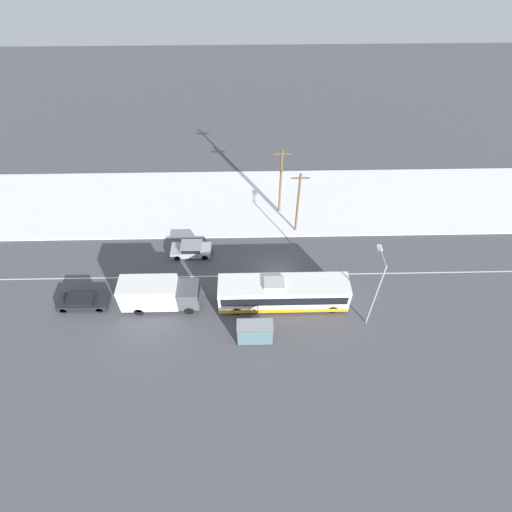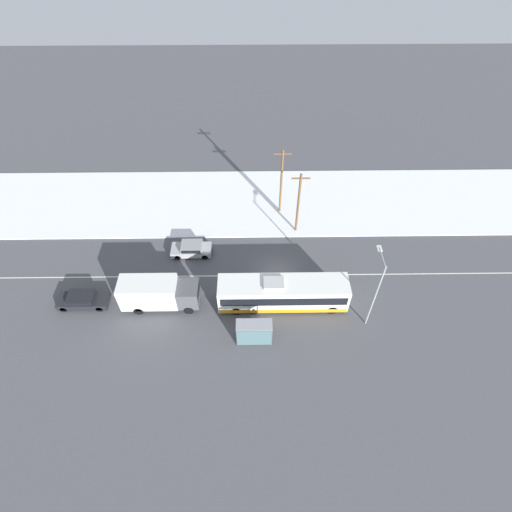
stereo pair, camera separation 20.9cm
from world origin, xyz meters
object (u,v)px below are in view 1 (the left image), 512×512
Objects in this scene: sedan_car at (191,249)px; parked_car_near_truck at (83,300)px; utility_pole_snowlot at (281,181)px; pedestrian_at_stop at (265,324)px; bus_shelter at (255,332)px; city_bus at (283,293)px; box_truck at (158,293)px; streetlamp at (377,285)px; utility_pole_roadside at (298,203)px.

sedan_car is 0.89× the size of parked_car_near_truck.
utility_pole_snowlot is (18.79, 12.75, 3.56)m from parked_car_near_truck.
pedestrian_at_stop is 1.64m from bus_shelter.
parked_car_near_truck is 16.88m from pedestrian_at_stop.
sedan_car is 11.95m from utility_pole_snowlot.
box_truck is (-11.26, 0.03, 0.19)m from city_bus.
bus_shelter reaches higher than sedan_car.
box_truck is 0.91× the size of streetlamp.
box_truck is at bearing -132.33° from utility_pole_snowlot.
pedestrian_at_stop is 9.90m from streetlamp.
pedestrian_at_stop is 0.55× the size of bus_shelter.
utility_pole_snowlot reaches higher than parked_car_near_truck.
city_bus is at bearing -0.15° from box_truck.
bus_shelter is at bearing -100.27° from utility_pole_snowlot.
city_bus is 10.17m from utility_pole_roadside.
sedan_car is (2.30, 6.37, -0.97)m from box_truck.
streetlamp is 0.94× the size of utility_pole_snowlot.
utility_pole_roadside reaches higher than bus_shelter.
utility_pole_snowlot is at bearing 34.17° from parked_car_near_truck.
sedan_car reaches higher than parked_car_near_truck.
utility_pole_roadside is at bearing 71.30° from bus_shelter.
box_truck is at bearing 70.12° from sedan_car.
parked_car_near_truck is 2.74× the size of pedestrian_at_stop.
sedan_car is 0.50× the size of utility_pole_snowlot.
utility_pole_snowlot is at bearing 47.67° from box_truck.
sedan_car is at bearing 33.76° from parked_car_near_truck.
pedestrian_at_stop is 0.20× the size of utility_pole_snowlot.
utility_pole_snowlot reaches higher than bus_shelter.
city_bus is 1.66× the size of box_truck.
pedestrian_at_stop reaches higher than sedan_car.
bus_shelter is 14.72m from utility_pole_roadside.
parked_car_near_truck is at bearing 179.60° from city_bus.
city_bus is 3.86× the size of bus_shelter.
utility_pole_roadside is at bearing 35.94° from box_truck.
pedestrian_at_stop is at bearing -120.86° from city_bus.
sedan_car is at bearing 153.23° from streetlamp.
utility_pole_roadside is at bearing -163.44° from sedan_car.
sedan_car is 0.53× the size of streetlamp.
utility_pole_roadside is at bearing 25.09° from parked_car_near_truck.
city_bus is 2.56× the size of parked_car_near_truck.
city_bus is 4.88m from bus_shelter.
box_truck is at bearing -144.06° from utility_pole_roadside.
box_truck is 4.22× the size of pedestrian_at_stop.
sedan_car is 11.90m from utility_pole_roadside.
streetlamp is at bearing -5.68° from box_truck.
bus_shelter is (-2.63, -4.11, 0.15)m from city_bus.
bus_shelter is at bearing -126.61° from pedestrian_at_stop.
bus_shelter is 17.46m from utility_pole_snowlot.
sedan_car is (-8.96, 6.40, -0.77)m from city_bus.
utility_pole_snowlot is (2.18, 15.78, 3.26)m from pedestrian_at_stop.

